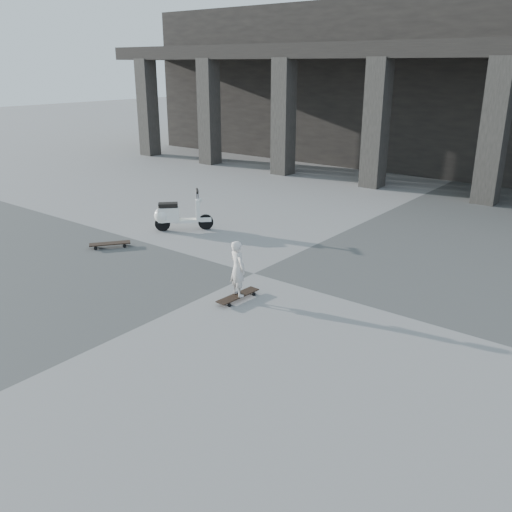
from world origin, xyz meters
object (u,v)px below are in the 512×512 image
Objects in this scene: longboard at (238,296)px; child at (238,268)px; skateboard_spare at (110,244)px; scooter at (174,215)px.

longboard is 0.50m from child.
skateboard_spare is 0.76× the size of scooter.
scooter is (0.17, 1.77, 0.31)m from skateboard_spare.
skateboard_spare is 0.86× the size of child.
skateboard_spare is at bearing 87.87° from longboard.
scooter reaches higher than longboard.
skateboard_spare is 1.80m from scooter.
child is at bearing 93.85° from longboard.
longboard is at bearing -75.27° from scooter.
longboard is at bearing -59.31° from skateboard_spare.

